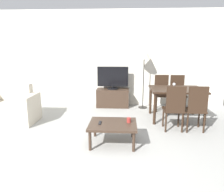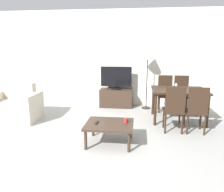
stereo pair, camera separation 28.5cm
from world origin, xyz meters
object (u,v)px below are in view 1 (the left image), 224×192
(dining_chair_far, at_px, (178,91))
(cup_white_near, at_px, (129,120))
(dining_chair_near, at_px, (174,107))
(dining_chair_far_left, at_px, (162,91))
(wine_glass_left, at_px, (174,85))
(dining_table, at_px, (177,92))
(floor_lamp, at_px, (144,56))
(dining_chair_near_right, at_px, (196,107))
(remote_primary, at_px, (100,123))
(tv, at_px, (113,78))
(tv_stand, at_px, (113,98))
(coffee_table, at_px, (113,126))
(armchair, at_px, (12,109))

(dining_chair_far, relative_size, cup_white_near, 10.88)
(dining_chair_near, distance_m, dining_chair_far_left, 1.56)
(dining_chair_far, height_order, wine_glass_left, dining_chair_far)
(dining_table, xyz_separation_m, floor_lamp, (-0.69, 0.94, 0.79))
(dining_table, height_order, dining_chair_near_right, dining_chair_near_right)
(dining_chair_far_left, xyz_separation_m, wine_glass_left, (0.13, -0.85, 0.32))
(cup_white_near, bearing_deg, dining_chair_far, 58.36)
(dining_chair_far_left, distance_m, floor_lamp, 1.06)
(cup_white_near, bearing_deg, remote_primary, -171.35)
(tv, xyz_separation_m, dining_chair_far_left, (1.33, -0.23, -0.32))
(dining_chair_far_left, bearing_deg, wine_glass_left, -81.57)
(tv_stand, relative_size, coffee_table, 1.10)
(dining_table, height_order, dining_chair_far, dining_chair_far)
(remote_primary, bearing_deg, coffee_table, 3.34)
(floor_lamp, height_order, wine_glass_left, floor_lamp)
(dining_table, distance_m, dining_chair_near, 0.82)
(dining_chair_far_left, bearing_deg, cup_white_near, -112.83)
(remote_primary, distance_m, wine_glass_left, 2.12)
(floor_lamp, height_order, cup_white_near, floor_lamp)
(dining_chair_far, bearing_deg, floor_lamp, 170.18)
(tv_stand, bearing_deg, dining_table, -33.27)
(wine_glass_left, bearing_deg, dining_chair_far_left, 98.43)
(tv_stand, relative_size, dining_chair_far_left, 0.96)
(floor_lamp, relative_size, remote_primary, 11.17)
(dining_chair_far, xyz_separation_m, cup_white_near, (-1.33, -2.16, -0.10))
(coffee_table, distance_m, dining_chair_near_right, 1.75)
(dining_chair_near, xyz_separation_m, remote_primary, (-1.41, -0.68, -0.13))
(dining_chair_near, bearing_deg, dining_chair_far_left, 90.00)
(coffee_table, relative_size, cup_white_near, 9.55)
(dining_chair_far_left, bearing_deg, dining_chair_near, -90.00)
(remote_primary, bearing_deg, dining_chair_far, 50.66)
(dining_chair_near, height_order, cup_white_near, dining_chair_near)
(armchair, height_order, floor_lamp, floor_lamp)
(dining_chair_far, bearing_deg, cup_white_near, -121.64)
(armchair, bearing_deg, floor_lamp, 24.11)
(dining_chair_far, distance_m, dining_chair_near_right, 1.56)
(dining_chair_far_left, relative_size, floor_lamp, 0.56)
(dining_chair_near, height_order, dining_chair_far, same)
(coffee_table, distance_m, cup_white_near, 0.30)
(dining_chair_far, distance_m, floor_lamp, 1.30)
(tv_stand, height_order, remote_primary, tv_stand)
(armchair, height_order, dining_table, armchair)
(armchair, xyz_separation_m, remote_primary, (2.13, -1.03, 0.07))
(armchair, bearing_deg, dining_chair_near, -5.68)
(dining_chair_far, bearing_deg, tv, 172.57)
(coffee_table, xyz_separation_m, dining_chair_near, (1.19, 0.66, 0.19))
(coffee_table, bearing_deg, tv_stand, 93.34)
(armchair, relative_size, cup_white_near, 12.67)
(dining_table, distance_m, dining_chair_near_right, 0.82)
(dining_chair_far, bearing_deg, remote_primary, -129.34)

